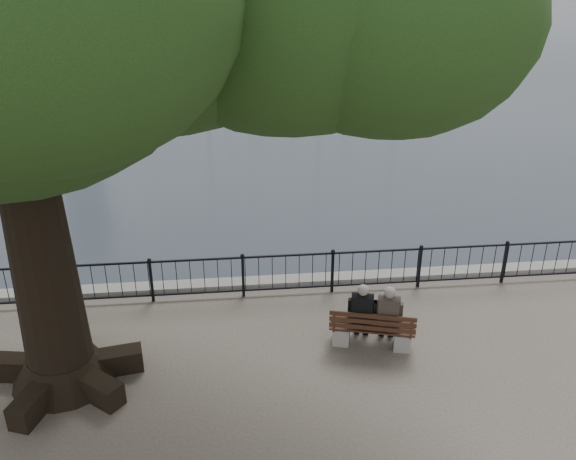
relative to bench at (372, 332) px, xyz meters
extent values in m
cube|color=slate|center=(-1.44, 2.60, -0.81)|extent=(200.00, 0.40, 1.20)
cube|color=black|center=(-1.44, 2.10, 0.67)|extent=(22.00, 0.04, 0.04)
cube|color=black|center=(-1.44, 2.10, -0.16)|extent=(22.00, 0.04, 0.04)
cube|color=gray|center=(-0.57, 0.19, -0.12)|extent=(0.42, 0.48, 0.38)
cube|color=gray|center=(0.59, -0.12, -0.12)|extent=(0.42, 0.48, 0.38)
cube|color=black|center=(0.01, 0.04, 0.11)|extent=(1.72, 0.88, 0.04)
cube|color=black|center=(-0.06, -0.20, 0.39)|extent=(1.61, 0.47, 0.37)
cube|color=black|center=(-0.20, 0.10, 0.22)|extent=(0.39, 0.35, 0.22)
cube|color=black|center=(-0.22, 0.00, 0.57)|extent=(0.45, 0.32, 0.55)
sphere|color=tan|center=(-0.21, 0.04, 0.96)|extent=(0.21, 0.21, 0.21)
ellipsoid|color=gray|center=(-0.22, 0.02, 0.99)|extent=(0.22, 0.22, 0.19)
cube|color=black|center=(-0.13, 0.36, -0.10)|extent=(0.39, 0.47, 0.42)
cube|color=#2D2824|center=(0.29, -0.03, 0.22)|extent=(0.39, 0.35, 0.22)
cube|color=#2D2824|center=(0.26, -0.13, 0.57)|extent=(0.45, 0.32, 0.55)
sphere|color=tan|center=(0.27, -0.09, 0.96)|extent=(0.21, 0.21, 0.21)
ellipsoid|color=gray|center=(0.26, -0.11, 0.99)|extent=(0.22, 0.22, 0.19)
cube|color=#2D2824|center=(0.36, 0.23, -0.10)|extent=(0.39, 0.47, 0.42)
cone|color=black|center=(-5.83, -0.45, -0.03)|extent=(1.86, 1.86, 0.55)
cone|color=black|center=(-5.83, -0.45, 2.98)|extent=(1.20, 1.20, 6.56)
ellipsoid|color=#183611|center=(-1.68, -0.34, 6.26)|extent=(5.03, 5.03, 3.92)
ellipsoid|color=#183611|center=(-0.26, -0.78, 6.04)|extent=(4.37, 4.37, 3.41)
ellipsoid|color=#183611|center=(-4.85, -2.31, 6.48)|extent=(5.03, 5.03, 3.92)
cube|color=slate|center=(-19.44, 61.60, -0.71)|extent=(9.86, 9.86, 1.40)
cube|color=slate|center=(0.56, 49.60, -0.71)|extent=(6.19, 6.19, 1.40)
cube|color=white|center=(-9.89, 17.17, -1.21)|extent=(2.65, 6.11, 0.66)
cube|color=white|center=(-9.89, 17.17, -0.71)|extent=(1.61, 2.58, 0.49)
cylinder|color=silver|center=(-9.89, 16.84, 3.98)|extent=(0.13, 0.13, 9.77)
cube|color=white|center=(-3.56, 24.40, -1.21)|extent=(3.05, 5.99, 0.64)
cube|color=white|center=(-3.56, 24.40, -0.71)|extent=(1.75, 2.58, 0.48)
cube|color=white|center=(2.20, 22.17, -1.21)|extent=(1.34, 4.65, 0.52)
cube|color=white|center=(2.20, 22.17, -0.71)|extent=(0.97, 1.90, 0.39)
cylinder|color=silver|center=(2.20, 21.91, 3.79)|extent=(0.10, 0.10, 9.38)
cube|color=white|center=(6.50, 23.16, -1.21)|extent=(1.92, 5.24, 0.57)
cube|color=white|center=(6.50, 23.16, -0.71)|extent=(1.24, 2.18, 0.43)
cylinder|color=silver|center=(6.50, 22.88, 3.33)|extent=(0.11, 0.11, 8.46)
cube|color=white|center=(-2.49, 32.10, -1.21)|extent=(1.68, 5.19, 0.57)
cube|color=white|center=(-2.49, 32.10, -0.71)|extent=(1.15, 2.14, 0.43)
cube|color=white|center=(5.77, 32.61, -1.21)|extent=(1.65, 4.98, 0.54)
cube|color=white|center=(5.77, 32.61, -0.71)|extent=(1.12, 2.05, 0.41)
cube|color=white|center=(-8.63, 41.31, -1.21)|extent=(3.90, 6.06, 0.66)
cube|color=white|center=(-8.63, 41.31, -0.71)|extent=(2.08, 2.69, 0.49)
cube|color=white|center=(2.61, 39.82, -1.21)|extent=(1.69, 5.52, 0.61)
cube|color=white|center=(2.61, 39.82, -0.71)|extent=(1.18, 2.26, 0.46)
cube|color=white|center=(-0.85, 31.41, -1.21)|extent=(2.80, 5.15, 0.55)
cube|color=white|center=(-0.85, 31.41, -0.71)|extent=(1.57, 2.23, 0.41)
camera|label=1|loc=(-2.71, -10.21, 7.35)|focal=40.00mm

